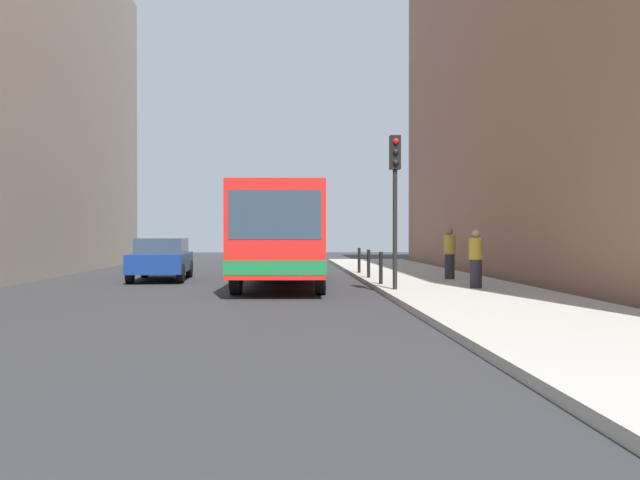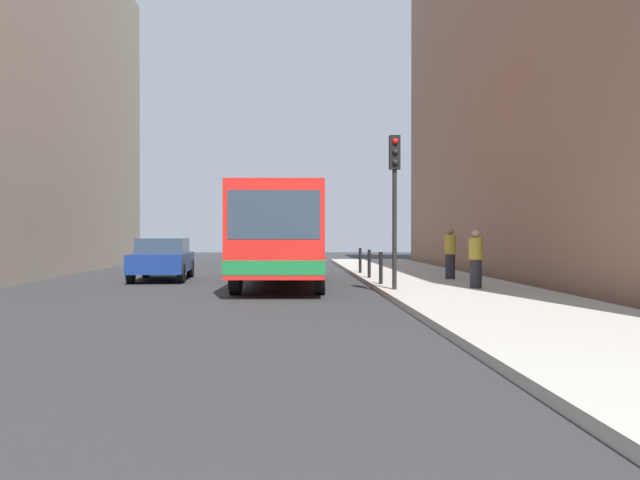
{
  "view_description": "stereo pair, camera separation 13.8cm",
  "coord_description": "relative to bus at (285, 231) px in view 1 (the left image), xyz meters",
  "views": [
    {
      "loc": [
        0.62,
        -18.54,
        1.62
      ],
      "look_at": [
        1.66,
        0.84,
        1.45
      ],
      "focal_mm": 36.59,
      "sensor_mm": 36.0,
      "label": 1
    },
    {
      "loc": [
        0.76,
        -18.55,
        1.62
      ],
      "look_at": [
        1.66,
        0.84,
        1.45
      ],
      "focal_mm": 36.59,
      "sensor_mm": 36.0,
      "label": 2
    }
  ],
  "objects": [
    {
      "name": "traffic_light",
      "position": [
        2.95,
        -4.28,
        1.28
      ],
      "size": [
        0.28,
        0.33,
        4.1
      ],
      "color": "black",
      "rests_on": "sidewalk"
    },
    {
      "name": "building_right",
      "position": [
        10.9,
        1.05,
        6.91
      ],
      "size": [
        7.0,
        32.0,
        17.28
      ],
      "primitive_type": "cube",
      "color": "#936B56",
      "rests_on": "ground"
    },
    {
      "name": "pedestrian_mid_sidewalk",
      "position": [
        5.44,
        -0.31,
        -0.74
      ],
      "size": [
        0.38,
        0.38,
        1.67
      ],
      "rotation": [
        0.0,
        0.0,
        0.96
      ],
      "color": "#26262D",
      "rests_on": "sidewalk"
    },
    {
      "name": "bus",
      "position": [
        0.0,
        0.0,
        0.0
      ],
      "size": [
        2.97,
        11.12,
        3.0
      ],
      "rotation": [
        0.0,
        0.0,
        3.1
      ],
      "color": "red",
      "rests_on": "ground"
    },
    {
      "name": "pedestrian_near_signal",
      "position": [
        5.24,
        -3.92,
        -0.79
      ],
      "size": [
        0.38,
        0.38,
        1.59
      ],
      "rotation": [
        0.0,
        0.0,
        5.79
      ],
      "color": "#26262D",
      "rests_on": "sidewalk"
    },
    {
      "name": "bollard_near",
      "position": [
        2.85,
        -2.39,
        -1.1
      ],
      "size": [
        0.11,
        0.11,
        0.95
      ],
      "primitive_type": "cylinder",
      "color": "black",
      "rests_on": "sidewalk"
    },
    {
      "name": "bollard_mid",
      "position": [
        2.85,
        0.43,
        -1.1
      ],
      "size": [
        0.11,
        0.11,
        0.95
      ],
      "primitive_type": "cylinder",
      "color": "black",
      "rests_on": "sidewalk"
    },
    {
      "name": "car_beside_bus",
      "position": [
        -4.33,
        1.75,
        -0.94
      ],
      "size": [
        2.04,
        4.49,
        1.48
      ],
      "rotation": [
        0.0,
        0.0,
        3.19
      ],
      "color": "navy",
      "rests_on": "ground"
    },
    {
      "name": "bollard_far",
      "position": [
        2.85,
        3.26,
        -1.1
      ],
      "size": [
        0.11,
        0.11,
        0.95
      ],
      "primitive_type": "cylinder",
      "color": "black",
      "rests_on": "sidewalk"
    },
    {
      "name": "ground_plane",
      "position": [
        -0.6,
        -2.95,
        -1.73
      ],
      "size": [
        80.0,
        80.0,
        0.0
      ],
      "primitive_type": "plane",
      "color": "#2D2D30"
    },
    {
      "name": "sidewalk",
      "position": [
        4.8,
        -2.95,
        -1.65
      ],
      "size": [
        4.4,
        40.0,
        0.15
      ],
      "primitive_type": "cube",
      "color": "#ADA89E",
      "rests_on": "ground"
    }
  ]
}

